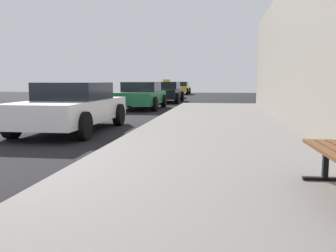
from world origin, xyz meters
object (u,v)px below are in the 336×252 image
(car_green, at_px, (141,95))
(car_blue, at_px, (167,90))
(car_white, at_px, (73,106))
(car_yellow, at_px, (180,88))
(car_black, at_px, (166,92))

(car_green, xyz_separation_m, car_blue, (-0.52, 12.25, 0.00))
(car_white, xyz_separation_m, car_blue, (-0.44, 20.30, 0.00))
(car_blue, height_order, car_yellow, car_blue)
(car_white, height_order, car_green, same)
(car_black, xyz_separation_m, car_blue, (-0.79, 6.19, -0.00))
(car_black, xyz_separation_m, car_yellow, (-0.75, 14.60, -0.00))
(car_white, distance_m, car_blue, 20.30)
(car_black, bearing_deg, car_green, 87.45)
(car_green, bearing_deg, car_blue, -87.58)
(car_black, distance_m, car_blue, 6.24)
(car_black, distance_m, car_yellow, 14.62)
(car_green, xyz_separation_m, car_black, (0.27, 6.06, 0.00))
(car_green, relative_size, car_yellow, 0.97)
(car_white, distance_m, car_green, 8.05)
(car_white, height_order, car_blue, car_blue)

